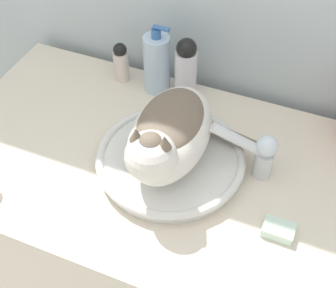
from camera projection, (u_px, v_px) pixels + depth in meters
vanity_counter at (184, 260)px, 1.41m from camera, size 1.25×0.62×0.83m
sink_basin at (171, 160)px, 1.10m from camera, size 0.35×0.35×0.04m
cat at (169, 134)px, 1.02m from camera, size 0.27×0.32×0.18m
faucet at (259, 152)px, 1.05m from camera, size 0.15×0.07×0.15m
deodorant_stick at (121, 62)px, 1.30m from camera, size 0.04×0.04×0.12m
lotion_bottle_white at (186, 69)px, 1.23m from camera, size 0.06×0.06×0.18m
soap_pump_bottle at (157, 63)px, 1.25m from camera, size 0.07×0.07×0.20m
soap_bar at (278, 230)px, 0.98m from camera, size 0.07×0.05×0.02m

